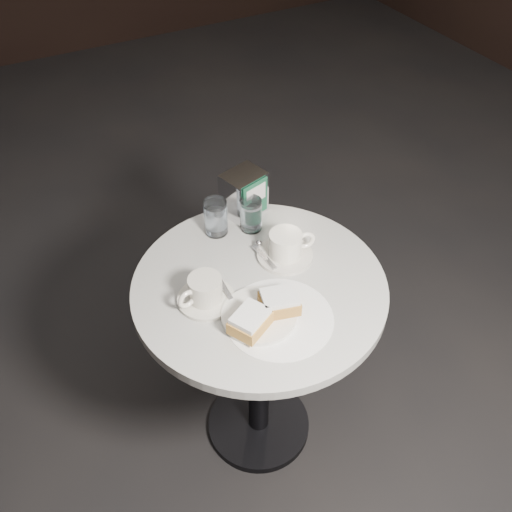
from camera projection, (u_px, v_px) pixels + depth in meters
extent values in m
plane|color=black|center=(259.00, 426.00, 2.06)|extent=(7.00, 7.00, 0.00)
cylinder|color=black|center=(259.00, 424.00, 2.05)|extent=(0.36, 0.36, 0.03)
cylinder|color=black|center=(259.00, 366.00, 1.81)|extent=(0.07, 0.07, 0.70)
cylinder|color=silver|center=(259.00, 287.00, 1.56)|extent=(0.70, 0.70, 0.03)
cylinder|color=white|center=(279.00, 318.00, 1.46)|extent=(0.35, 0.35, 0.00)
cylinder|color=white|center=(259.00, 315.00, 1.46)|extent=(0.23, 0.23, 0.01)
cube|color=gold|center=(250.00, 323.00, 1.41)|extent=(0.12, 0.11, 0.04)
cube|color=white|center=(250.00, 316.00, 1.39)|extent=(0.11, 0.10, 0.01)
cube|color=#B78038|center=(279.00, 304.00, 1.46)|extent=(0.11, 0.10, 0.04)
cube|color=white|center=(280.00, 297.00, 1.44)|extent=(0.11, 0.09, 0.01)
cylinder|color=beige|center=(206.00, 299.00, 1.50)|extent=(0.18, 0.18, 0.01)
cylinder|color=beige|center=(205.00, 289.00, 1.48)|extent=(0.11, 0.11, 0.07)
cylinder|color=#846148|center=(205.00, 281.00, 1.46)|extent=(0.10, 0.10, 0.00)
torus|color=white|center=(187.00, 299.00, 1.45)|extent=(0.06, 0.02, 0.06)
cube|color=silver|center=(224.00, 286.00, 1.53)|extent=(0.02, 0.11, 0.00)
sphere|color=silver|center=(212.00, 275.00, 1.55)|extent=(0.02, 0.02, 0.02)
cylinder|color=beige|center=(285.00, 255.00, 1.63)|extent=(0.19, 0.19, 0.01)
cylinder|color=white|center=(285.00, 244.00, 1.60)|extent=(0.11, 0.11, 0.07)
cylinder|color=#855C48|center=(286.00, 236.00, 1.58)|extent=(0.10, 0.10, 0.00)
torus|color=white|center=(306.00, 240.00, 1.61)|extent=(0.06, 0.02, 0.06)
cube|color=#BBBBC0|center=(264.00, 257.00, 1.61)|extent=(0.02, 0.11, 0.00)
sphere|color=silver|center=(259.00, 243.00, 1.65)|extent=(0.02, 0.02, 0.02)
cylinder|color=white|center=(216.00, 217.00, 1.67)|extent=(0.09, 0.09, 0.11)
cylinder|color=white|center=(216.00, 218.00, 1.68)|extent=(0.08, 0.08, 0.09)
cylinder|color=white|center=(251.00, 215.00, 1.69)|extent=(0.08, 0.08, 0.10)
cylinder|color=white|center=(251.00, 216.00, 1.69)|extent=(0.07, 0.07, 0.09)
cube|color=silver|center=(244.00, 193.00, 1.73)|extent=(0.14, 0.12, 0.14)
cube|color=#175236|center=(255.00, 200.00, 1.70)|extent=(0.09, 0.03, 0.12)
cube|color=silver|center=(256.00, 195.00, 1.69)|extent=(0.07, 0.02, 0.06)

